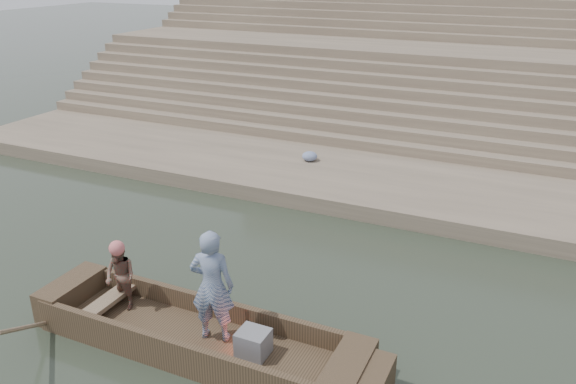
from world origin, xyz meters
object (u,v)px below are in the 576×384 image
Objects in this scene: standing_man at (212,286)px; rowing_man at (120,277)px; television at (253,343)px; main_rowboat at (196,342)px.

standing_man is 1.56× the size of rowing_man.
television is (2.61, -0.19, -0.40)m from rowing_man.
television is at bearing 155.24° from standing_man.
television is (0.74, -0.12, -0.73)m from standing_man.
main_rowboat is 1.73m from rowing_man.
standing_man reaches higher than rowing_man.
standing_man is (0.29, 0.12, 1.04)m from main_rowboat.
television reaches higher than main_rowboat.
rowing_man reaches higher than main_rowboat.
standing_man is 1.89m from rowing_man.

